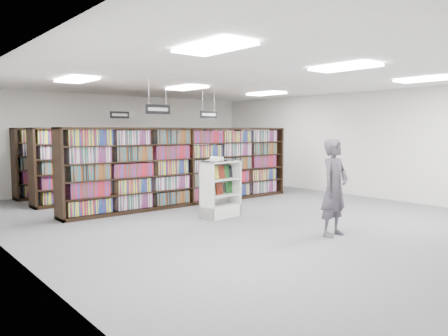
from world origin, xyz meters
TOP-DOWN VIEW (x-y plane):
  - floor at (0.00, 0.00)m, footprint 12.00×12.00m
  - ceiling at (0.00, 0.00)m, footprint 10.00×12.00m
  - wall_back at (0.00, 6.00)m, footprint 10.00×0.10m
  - wall_left at (-5.00, 0.00)m, footprint 0.10×12.00m
  - wall_right at (5.00, 0.00)m, footprint 0.10×12.00m
  - bookshelf_row_near at (0.00, 2.00)m, footprint 7.00×0.60m
  - bookshelf_row_mid at (0.00, 4.00)m, footprint 7.00×0.60m
  - bookshelf_row_far at (0.00, 5.70)m, footprint 7.00×0.60m
  - aisle_sign_left at (-1.50, 1.00)m, footprint 0.65×0.02m
  - aisle_sign_right at (1.50, 3.00)m, footprint 0.65×0.02m
  - aisle_sign_center at (-0.50, 5.00)m, footprint 0.65×0.02m
  - troffer_front_left at (-3.00, -3.00)m, footprint 0.60×1.20m
  - troffer_front_center at (0.00, -3.00)m, footprint 0.60×1.20m
  - troffer_front_right at (3.00, -3.00)m, footprint 0.60×1.20m
  - troffer_back_left at (-3.00, 2.00)m, footprint 0.60×1.20m
  - troffer_back_center at (0.00, 2.00)m, footprint 0.60×1.20m
  - troffer_back_right at (3.00, 2.00)m, footprint 0.60×1.20m
  - endcap_display at (-0.40, 0.10)m, footprint 0.98×0.57m
  - open_book at (-0.46, 0.11)m, footprint 0.74×0.49m
  - shopper at (0.15, -2.72)m, footprint 0.72×0.50m

SIDE VIEW (x-z plane):
  - floor at x=0.00m, z-range 0.00..0.00m
  - endcap_display at x=-0.40m, z-range -0.20..1.11m
  - shopper at x=0.15m, z-range 0.00..1.87m
  - bookshelf_row_near at x=0.00m, z-range 0.00..2.10m
  - bookshelf_row_mid at x=0.00m, z-range 0.00..2.10m
  - bookshelf_row_far at x=0.00m, z-range 0.00..2.10m
  - open_book at x=-0.46m, z-range 1.28..1.41m
  - wall_back at x=0.00m, z-range 0.00..3.20m
  - wall_left at x=-5.00m, z-range 0.00..3.20m
  - wall_right at x=5.00m, z-range 0.00..3.20m
  - aisle_sign_left at x=-1.50m, z-range 2.13..2.93m
  - aisle_sign_right at x=1.50m, z-range 2.13..2.93m
  - aisle_sign_center at x=-0.50m, z-range 2.13..2.93m
  - troffer_front_left at x=-3.00m, z-range 3.14..3.18m
  - troffer_front_center at x=0.00m, z-range 3.14..3.18m
  - troffer_front_right at x=3.00m, z-range 3.14..3.18m
  - troffer_back_left at x=-3.00m, z-range 3.14..3.18m
  - troffer_back_center at x=0.00m, z-range 3.14..3.18m
  - troffer_back_right at x=3.00m, z-range 3.14..3.18m
  - ceiling at x=0.00m, z-range 3.15..3.25m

